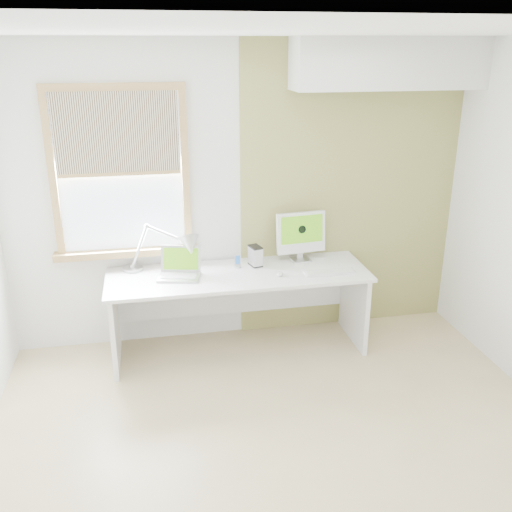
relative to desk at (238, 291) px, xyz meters
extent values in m
cube|color=tan|center=(0.08, -1.44, -0.54)|extent=(4.00, 3.50, 0.02)
cube|color=white|center=(0.08, -1.44, 2.08)|extent=(4.00, 3.50, 0.02)
cube|color=white|center=(0.08, 0.32, 0.77)|extent=(4.00, 0.02, 2.60)
cube|color=white|center=(0.08, -3.20, 0.77)|extent=(4.00, 0.02, 2.60)
cube|color=olive|center=(1.08, 0.30, 0.77)|extent=(2.00, 0.02, 2.60)
cube|color=white|center=(1.28, 0.13, 1.87)|extent=(1.60, 0.40, 0.42)
cube|color=olive|center=(-1.45, 0.28, 1.02)|extent=(0.06, 0.06, 1.42)
cube|color=olive|center=(-0.39, 0.28, 1.02)|extent=(0.06, 0.06, 1.42)
cube|color=olive|center=(-0.92, 0.28, 1.70)|extent=(1.00, 0.06, 0.06)
cube|color=olive|center=(-0.92, 0.26, 0.34)|extent=(1.20, 0.14, 0.06)
cube|color=#D1E2F9|center=(-0.92, 0.30, 1.02)|extent=(1.00, 0.01, 1.30)
cube|color=beige|center=(-0.92, 0.25, 1.34)|extent=(0.98, 0.02, 0.65)
cube|color=olive|center=(-0.92, 0.25, 1.02)|extent=(0.98, 0.03, 0.03)
cube|color=white|center=(0.00, -0.06, 0.18)|extent=(2.20, 0.70, 0.03)
cube|color=white|center=(-1.05, -0.06, -0.18)|extent=(0.04, 0.64, 0.70)
cube|color=white|center=(1.05, -0.06, -0.18)|extent=(0.04, 0.64, 0.70)
cube|color=white|center=(0.00, 0.26, -0.08)|extent=(2.08, 0.02, 0.48)
cylinder|color=#B8BABD|center=(-0.87, 0.19, 0.21)|extent=(0.21, 0.21, 0.02)
sphere|color=#B8BABD|center=(-0.87, 0.19, 0.23)|extent=(0.06, 0.06, 0.05)
cylinder|color=#B8BABD|center=(-0.80, 0.17, 0.41)|extent=(0.17, 0.06, 0.37)
sphere|color=#B8BABD|center=(-0.73, 0.16, 0.59)|extent=(0.05, 0.05, 0.05)
cylinder|color=#B8BABD|center=(-0.58, 0.10, 0.53)|extent=(0.32, 0.14, 0.14)
sphere|color=#B8BABD|center=(-0.42, 0.04, 0.47)|extent=(0.05, 0.05, 0.04)
cone|color=#B8BABD|center=(-0.39, 0.04, 0.44)|extent=(0.23, 0.27, 0.23)
cube|color=#B8BABD|center=(-0.50, -0.06, 0.20)|extent=(0.38, 0.31, 0.02)
cube|color=#B2B5B7|center=(-0.50, -0.06, 0.21)|extent=(0.31, 0.21, 0.00)
cube|color=#B8BABD|center=(-0.47, 0.05, 0.32)|extent=(0.34, 0.15, 0.22)
cube|color=#46830F|center=(-0.47, 0.04, 0.32)|extent=(0.30, 0.12, 0.18)
cylinder|color=#B8BABD|center=(0.01, 0.07, 0.20)|extent=(0.07, 0.07, 0.02)
cube|color=#B8BABD|center=(0.01, 0.07, 0.27)|extent=(0.05, 0.01, 0.10)
cube|color=#194C99|center=(0.02, 0.07, 0.27)|extent=(0.04, 0.01, 0.08)
cube|color=#B8BABD|center=(0.17, 0.09, 0.28)|extent=(0.11, 0.15, 0.18)
cube|color=black|center=(0.17, 0.09, 0.37)|extent=(0.12, 0.15, 0.01)
cube|color=black|center=(0.17, 0.09, 0.20)|extent=(0.12, 0.15, 0.01)
cube|color=#B8BABD|center=(0.60, 0.14, 0.20)|extent=(0.18, 0.16, 0.01)
cube|color=#B8BABD|center=(0.60, 0.16, 0.28)|extent=(0.06, 0.02, 0.14)
cube|color=white|center=(0.60, 0.16, 0.45)|extent=(0.45, 0.13, 0.36)
cube|color=#46830F|center=(0.60, 0.13, 0.48)|extent=(0.39, 0.07, 0.24)
cylinder|color=black|center=(0.60, 0.13, 0.48)|extent=(0.07, 0.02, 0.07)
cube|color=white|center=(0.75, -0.21, 0.20)|extent=(0.44, 0.13, 0.02)
cube|color=white|center=(0.75, -0.21, 0.21)|extent=(0.41, 0.10, 0.00)
ellipsoid|color=white|center=(0.33, -0.18, 0.21)|extent=(0.08, 0.11, 0.03)
camera|label=1|loc=(-0.72, -4.43, 2.00)|focal=39.83mm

